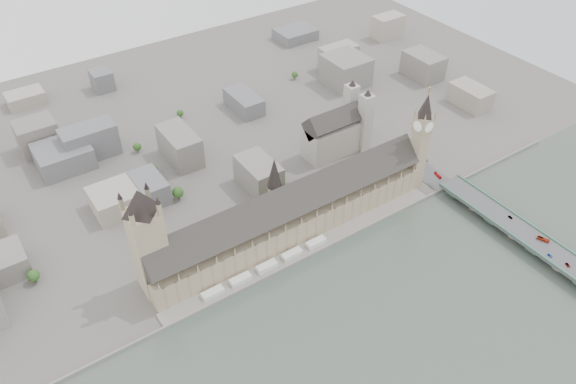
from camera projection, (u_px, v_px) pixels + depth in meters
ground at (302, 245)px, 483.49m from camera, size 900.00×900.00×0.00m
embankment_wall at (312, 255)px, 472.95m from camera, size 600.00×1.50×3.00m
river_terrace at (307, 250)px, 478.07m from camera, size 270.00×15.00×2.00m
terrace_tents at (267, 266)px, 459.21m from camera, size 118.00×7.00×4.00m
palace_of_westminster at (289, 213)px, 481.62m from camera, size 265.00×40.73×55.44m
elizabeth_tower at (421, 135)px, 511.17m from camera, size 17.00×17.00×107.50m
victoria_tower at (147, 237)px, 412.31m from camera, size 30.00×30.00×100.00m
central_tower at (275, 181)px, 458.91m from camera, size 13.00×13.00×48.00m
westminster_bridge at (509, 227)px, 494.23m from camera, size 25.00×325.00×10.25m
bridge_parapets at (555, 252)px, 462.16m from camera, size 25.00×235.00×1.15m
westminster_abbey at (337, 131)px, 576.09m from camera, size 68.00×36.00×64.00m
city_skyline_inland at (176, 105)px, 627.94m from camera, size 720.00×360.00×38.00m
park_trees at (255, 205)px, 512.74m from camera, size 110.00×30.00×15.00m
red_bus_north at (438, 175)px, 540.33m from camera, size 4.37×10.33×2.80m
red_bus_south at (543, 239)px, 472.60m from camera, size 6.02×10.47×2.87m
car_blue at (550, 255)px, 459.05m from camera, size 2.23×4.55×1.49m
car_silver at (510, 217)px, 495.09m from camera, size 1.60×4.25×1.38m
car_grey at (568, 265)px, 450.98m from camera, size 4.11×5.43×1.37m
car_approach at (426, 160)px, 560.85m from camera, size 2.36×5.60×1.61m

